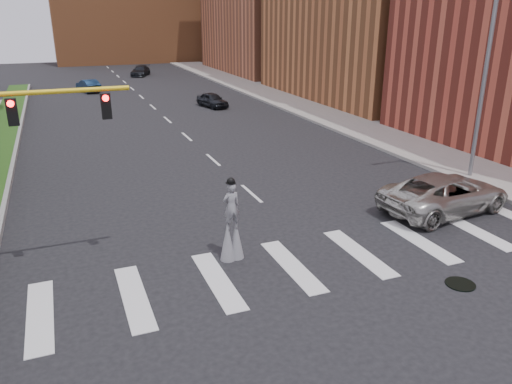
% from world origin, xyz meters
% --- Properties ---
extents(ground_plane, '(160.00, 160.00, 0.00)m').
position_xyz_m(ground_plane, '(0.00, 0.00, 0.00)').
color(ground_plane, black).
rests_on(ground_plane, ground).
extents(median_curb, '(0.20, 60.00, 0.28)m').
position_xyz_m(median_curb, '(-10.45, 20.00, 0.14)').
color(median_curb, gray).
rests_on(median_curb, ground).
extents(sidewalk_right, '(5.00, 90.00, 0.18)m').
position_xyz_m(sidewalk_right, '(12.50, 25.00, 0.09)').
color(sidewalk_right, gray).
rests_on(sidewalk_right, ground).
extents(manhole, '(0.90, 0.90, 0.04)m').
position_xyz_m(manhole, '(3.00, -2.00, 0.02)').
color(manhole, black).
rests_on(manhole, ground).
extents(building_backdrop, '(26.00, 14.00, 18.00)m').
position_xyz_m(building_backdrop, '(6.00, 78.00, 9.00)').
color(building_backdrop, '#AC6136').
rests_on(building_backdrop, ground).
extents(streetlight, '(2.05, 0.20, 9.00)m').
position_xyz_m(streetlight, '(10.90, 6.00, 4.90)').
color(streetlight, slate).
rests_on(streetlight, ground).
extents(stilt_performer, '(0.84, 0.56, 2.90)m').
position_xyz_m(stilt_performer, '(-2.94, 2.25, 1.11)').
color(stilt_performer, '#342115').
rests_on(stilt_performer, ground).
extents(suv_crossing, '(6.07, 3.35, 1.61)m').
position_xyz_m(suv_crossing, '(6.70, 3.00, 0.80)').
color(suv_crossing, '#AFADA6').
rests_on(suv_crossing, ground).
extents(car_near, '(2.29, 3.91, 1.25)m').
position_xyz_m(car_near, '(4.86, 29.96, 0.62)').
color(car_near, black).
rests_on(car_near, ground).
extents(car_mid, '(2.41, 4.20, 1.31)m').
position_xyz_m(car_mid, '(-4.57, 43.27, 0.65)').
color(car_mid, navy).
rests_on(car_mid, ground).
extents(car_far, '(3.42, 4.68, 1.26)m').
position_xyz_m(car_far, '(2.86, 55.36, 0.63)').
color(car_far, black).
rests_on(car_far, ground).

